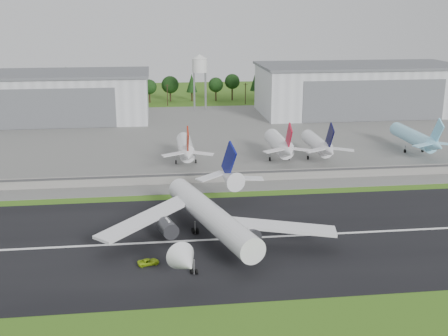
{
  "coord_description": "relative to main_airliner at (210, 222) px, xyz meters",
  "views": [
    {
      "loc": [
        -28.94,
        -112.42,
        53.21
      ],
      "look_at": [
        -10.05,
        40.0,
        9.0
      ],
      "focal_mm": 45.0,
      "sensor_mm": 36.0,
      "label": 1
    }
  ],
  "objects": [
    {
      "name": "ground",
      "position": [
        17.03,
        -9.58,
        -4.89
      ],
      "size": [
        600.0,
        600.0,
        0.0
      ],
      "primitive_type": "plane",
      "color": "#416B19",
      "rests_on": "ground"
    },
    {
      "name": "treeline",
      "position": [
        17.03,
        205.42,
        -4.89
      ],
      "size": [
        320.0,
        16.0,
        22.0
      ],
      "primitive_type": null,
      "color": "black",
      "rests_on": "ground"
    },
    {
      "name": "parked_jet_navy",
      "position": [
        45.77,
        66.92,
        0.98
      ],
      "size": [
        7.36,
        31.29,
        16.36
      ],
      "color": "white",
      "rests_on": "ground"
    },
    {
      "name": "hangar_east",
      "position": [
        92.03,
        155.34,
        7.73
      ],
      "size": [
        102.0,
        47.0,
        25.2
      ],
      "color": "silver",
      "rests_on": "ground"
    },
    {
      "name": "parked_jet_red_a",
      "position": [
        -1.84,
        66.95,
        1.09
      ],
      "size": [
        7.36,
        31.29,
        16.48
      ],
      "color": "white",
      "rests_on": "ground"
    },
    {
      "name": "utility_poles",
      "position": [
        17.03,
        190.42,
        -4.89
      ],
      "size": [
        230.0,
        3.0,
        12.0
      ],
      "primitive_type": null,
      "color": "black",
      "rests_on": "ground"
    },
    {
      "name": "hangar_west",
      "position": [
        -62.97,
        155.34,
        6.74
      ],
      "size": [
        97.0,
        44.0,
        23.2
      ],
      "color": "silver",
      "rests_on": "ground"
    },
    {
      "name": "blast_fence",
      "position": [
        17.03,
        45.4,
        -3.09
      ],
      "size": [
        240.0,
        0.61,
        3.5
      ],
      "color": "gray",
      "rests_on": "ground"
    },
    {
      "name": "apron",
      "position": [
        17.03,
        110.42,
        -4.84
      ],
      "size": [
        320.0,
        150.0,
        0.1
      ],
      "primitive_type": "cube",
      "color": "slate",
      "rests_on": "ground"
    },
    {
      "name": "runway_centerline",
      "position": [
        17.03,
        0.42,
        -4.78
      ],
      "size": [
        220.0,
        1.0,
        0.02
      ],
      "primitive_type": "cube",
      "color": "white",
      "rests_on": "runway"
    },
    {
      "name": "parked_jet_red_b",
      "position": [
        31.73,
        66.98,
        1.29
      ],
      "size": [
        7.36,
        31.29,
        16.69
      ],
      "color": "white",
      "rests_on": "ground"
    },
    {
      "name": "ground_vehicle",
      "position": [
        -14.49,
        -11.21,
        -4.15
      ],
      "size": [
        5.05,
        3.3,
        1.29
      ],
      "primitive_type": "imported",
      "rotation": [
        0.0,
        0.0,
        1.84
      ],
      "color": "#9CC317",
      "rests_on": "runway"
    },
    {
      "name": "runway",
      "position": [
        17.03,
        0.42,
        -4.84
      ],
      "size": [
        320.0,
        60.0,
        0.1
      ],
      "primitive_type": "cube",
      "color": "black",
      "rests_on": "ground"
    },
    {
      "name": "parked_jet_skyblue",
      "position": [
        84.77,
        71.95,
        1.08
      ],
      "size": [
        7.36,
        37.29,
        16.52
      ],
      "color": "#93E0FF",
      "rests_on": "ground"
    },
    {
      "name": "water_tower",
      "position": [
        12.03,
        175.42,
        19.66
      ],
      "size": [
        8.4,
        8.4,
        29.4
      ],
      "color": "#99999E",
      "rests_on": "ground"
    },
    {
      "name": "main_airliner",
      "position": [
        0.0,
        0.0,
        0.0
      ],
      "size": [
        54.8,
        58.09,
        18.17
      ],
      "rotation": [
        0.0,
        0.0,
        3.44
      ],
      "color": "white",
      "rests_on": "runway"
    }
  ]
}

